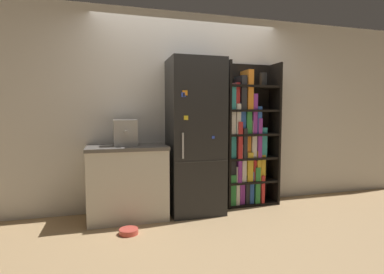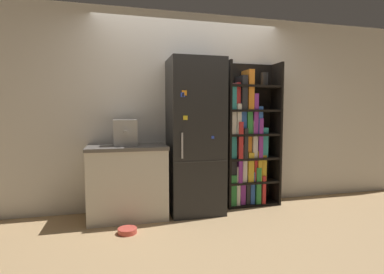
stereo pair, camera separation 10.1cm
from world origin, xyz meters
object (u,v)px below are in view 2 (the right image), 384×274
Objects in this scene: espresso_machine at (125,133)px; pet_bowl at (127,230)px; bookshelf at (246,142)px; refrigerator at (195,137)px.

pet_bowl is (-0.01, -0.52, -1.01)m from espresso_machine.
espresso_machine is at bearing 88.76° from pet_bowl.
bookshelf reaches higher than espresso_machine.
bookshelf is 9.58× the size of pet_bowl.
pet_bowl is (-1.65, -0.64, -0.84)m from bookshelf.
refrigerator is 0.87m from espresso_machine.
bookshelf is 1.96m from pet_bowl.
refrigerator is 1.38m from pet_bowl.
refrigerator is 9.52× the size of pet_bowl.
bookshelf is at bearing 21.26° from pet_bowl.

